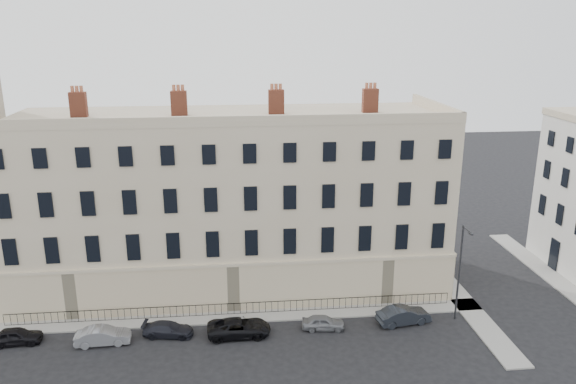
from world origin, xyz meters
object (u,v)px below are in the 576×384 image
object	(u,v)px
car_d	(239,328)
car_b	(103,336)
car_f	(403,315)
car_c	(168,329)
car_e	(323,322)
streetlamp	(460,269)
car_a	(16,336)

from	to	relation	value
car_d	car_b	bearing A→B (deg)	89.40
car_f	car_c	bearing A→B (deg)	80.24
car_e	streetlamp	xyz separation A→B (m)	(10.54, 0.35, 3.78)
car_b	car_c	world-z (taller)	car_b
car_a	car_b	size ratio (longest dim) A/B	0.92
car_b	car_d	world-z (taller)	car_d
car_a	streetlamp	world-z (taller)	streetlamp
streetlamp	car_a	bearing A→B (deg)	179.02
car_a	streetlamp	size ratio (longest dim) A/B	0.46
car_a	car_f	world-z (taller)	car_f
car_c	car_f	xyz separation A→B (m)	(17.87, -0.03, 0.15)
car_a	car_d	distance (m)	16.04
car_b	streetlamp	world-z (taller)	streetlamp
car_c	car_e	bearing A→B (deg)	-82.50
car_c	streetlamp	distance (m)	22.46
car_d	streetlamp	world-z (taller)	streetlamp
car_c	streetlamp	xyz separation A→B (m)	(22.13, 0.13, 3.79)
car_b	car_e	distance (m)	16.17
car_b	car_c	size ratio (longest dim) A/B	1.05
car_d	car_f	distance (m)	12.66
car_b	car_f	world-z (taller)	car_f
car_c	car_f	bearing A→B (deg)	-81.50
car_a	car_d	size ratio (longest dim) A/B	0.76
car_a	car_c	bearing A→B (deg)	-92.98
car_c	car_b	bearing A→B (deg)	106.19
car_b	car_f	xyz separation A→B (m)	(22.45, 0.58, 0.04)
car_d	car_f	bearing A→B (deg)	-89.24
car_a	car_b	distance (m)	6.28
car_a	car_b	bearing A→B (deg)	-98.80
car_f	car_d	bearing A→B (deg)	82.41
car_c	car_e	world-z (taller)	car_e
car_b	car_d	bearing A→B (deg)	-92.66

